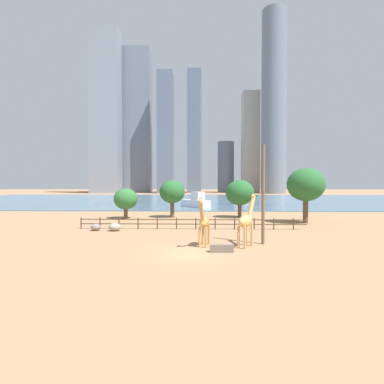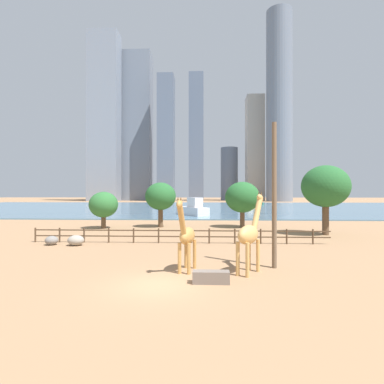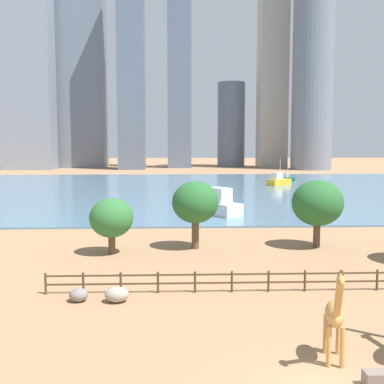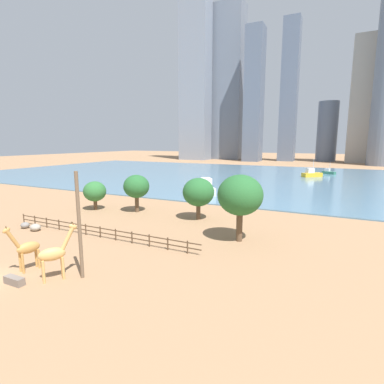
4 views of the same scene
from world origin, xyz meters
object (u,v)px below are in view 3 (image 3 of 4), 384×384
object	(u,v)px
giraffe_companion	(335,315)
tree_left_large	(195,203)
tree_left_small	(111,218)
boat_ferry	(215,205)
boulder_near_fence	(79,295)
tree_center_broad	(317,203)
boulder_by_pole	(117,295)
boat_sailboat	(279,181)
boat_tug	(286,178)

from	to	relation	value
giraffe_companion	tree_left_large	xyz separation A→B (m)	(-4.74, 21.64, 1.96)
tree_left_small	boat_ferry	world-z (taller)	tree_left_small
boulder_near_fence	boat_ferry	xyz separation A→B (m)	(10.63, 32.23, 0.95)
giraffe_companion	boat_ferry	size ratio (longest dim) A/B	0.54
tree_center_broad	boat_ferry	world-z (taller)	tree_center_broad
boulder_by_pole	boat_ferry	size ratio (longest dim) A/B	0.18
boat_sailboat	boat_ferry	bearing A→B (deg)	-154.38
boulder_by_pole	boat_ferry	xyz separation A→B (m)	(8.44, 32.41, 0.90)
boulder_by_pole	tree_center_broad	size ratio (longest dim) A/B	0.23
boulder_near_fence	boat_sailboat	world-z (taller)	boat_sailboat
boulder_near_fence	tree_left_large	xyz separation A→B (m)	(7.27, 13.55, 3.57)
boulder_near_fence	tree_left_large	size ratio (longest dim) A/B	0.19
tree_center_broad	tree_left_large	bearing A→B (deg)	-179.76
boulder_near_fence	boat_ferry	size ratio (longest dim) A/B	0.14
giraffe_companion	boat_sailboat	bearing A→B (deg)	-178.80
boulder_by_pole	boat_ferry	distance (m)	33.51
boulder_near_fence	tree_left_small	world-z (taller)	tree_left_small
tree_center_broad	boulder_by_pole	bearing A→B (deg)	-138.52
boat_tug	tree_left_small	bearing A→B (deg)	-86.09
giraffe_companion	tree_left_small	size ratio (longest dim) A/B	0.92
tree_left_large	boat_tug	distance (m)	75.41
tree_left_small	boat_ferry	bearing A→B (deg)	63.36
boulder_near_fence	boulder_by_pole	xyz separation A→B (m)	(2.18, -0.18, 0.05)
giraffe_companion	boat_ferry	bearing A→B (deg)	-166.02
boulder_near_fence	boat_tug	distance (m)	90.56
boat_tug	boulder_by_pole	bearing A→B (deg)	-82.00
giraffe_companion	boulder_by_pole	bearing A→B (deg)	-116.78
boat_sailboat	boat_tug	size ratio (longest dim) A/B	1.33
giraffe_companion	tree_left_large	world-z (taller)	tree_left_large
boulder_by_pole	tree_left_large	distance (m)	15.07
tree_left_large	boat_sailboat	size ratio (longest dim) A/B	0.97
boat_ferry	tree_left_large	bearing A→B (deg)	133.50
boulder_by_pole	tree_left_small	bearing A→B (deg)	98.50
boulder_near_fence	boat_tug	xyz separation A→B (m)	(31.88, 84.77, 0.46)
boulder_by_pole	boat_sailboat	world-z (taller)	boat_sailboat
boat_sailboat	boulder_near_fence	bearing A→B (deg)	-152.62
tree_left_small	boat_sailboat	bearing A→B (deg)	66.22
boulder_by_pole	tree_center_broad	bearing A→B (deg)	41.48
giraffe_companion	boulder_near_fence	bearing A→B (deg)	-111.92
boat_sailboat	tree_left_large	bearing A→B (deg)	-150.77
boat_tug	boat_ferry	bearing A→B (deg)	-84.76
giraffe_companion	boulder_near_fence	world-z (taller)	giraffe_companion
boulder_near_fence	tree_left_large	bearing A→B (deg)	61.79
boulder_near_fence	tree_left_small	bearing A→B (deg)	88.11
giraffe_companion	boulder_by_pole	world-z (taller)	giraffe_companion
tree_left_small	boat_sailboat	world-z (taller)	boat_sailboat
boat_ferry	tree_left_small	bearing A→B (deg)	117.05
tree_center_broad	boat_tug	xyz separation A→B (m)	(14.10, 71.17, -3.02)
giraffe_companion	boat_sailboat	world-z (taller)	boat_sailboat
boat_ferry	tree_center_broad	bearing A→B (deg)	164.68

